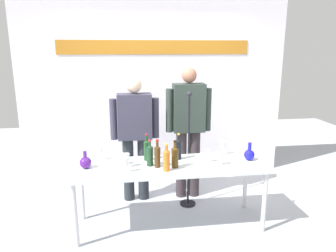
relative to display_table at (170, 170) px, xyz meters
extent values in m
plane|color=#B1B7C0|center=(0.00, 0.00, -0.67)|extent=(10.00, 10.00, 0.00)
cube|color=white|center=(0.00, 1.54, 0.83)|extent=(3.98, 0.10, 3.00)
cube|color=#B6701E|center=(0.00, 1.48, 1.31)|extent=(2.79, 0.01, 0.20)
cube|color=silver|center=(0.00, 0.00, 0.04)|extent=(2.11, 0.65, 0.04)
cylinder|color=silver|center=(-0.99, -0.27, -0.32)|extent=(0.05, 0.05, 0.69)
cylinder|color=silver|center=(0.99, -0.27, -0.32)|extent=(0.05, 0.05, 0.69)
cylinder|color=silver|center=(-0.99, 0.27, -0.32)|extent=(0.05, 0.05, 0.69)
cylinder|color=silver|center=(0.99, 0.27, -0.32)|extent=(0.05, 0.05, 0.69)
sphere|color=#521F82|center=(-0.90, 0.02, 0.12)|extent=(0.12, 0.12, 0.12)
cylinder|color=#521F82|center=(-0.90, 0.02, 0.21)|extent=(0.04, 0.04, 0.08)
sphere|color=#1A19BE|center=(0.91, 0.02, 0.12)|extent=(0.12, 0.12, 0.12)
cylinder|color=#1A19BE|center=(0.91, 0.02, 0.22)|extent=(0.04, 0.04, 0.09)
cylinder|color=#22282D|center=(-0.44, 0.71, -0.25)|extent=(0.14, 0.14, 0.84)
cylinder|color=#22282D|center=(-0.25, 0.71, -0.25)|extent=(0.14, 0.14, 0.84)
cube|color=#373649|center=(-0.35, 0.71, 0.46)|extent=(0.43, 0.22, 0.58)
cylinder|color=#373649|center=(-0.61, 0.71, 0.43)|extent=(0.09, 0.09, 0.52)
cylinder|color=#373649|center=(-0.08, 0.71, 0.43)|extent=(0.09, 0.09, 0.52)
sphere|color=beige|center=(-0.35, 0.71, 0.85)|extent=(0.19, 0.19, 0.19)
cylinder|color=#332B2F|center=(0.26, 0.71, -0.21)|extent=(0.14, 0.14, 0.91)
cylinder|color=#332B2F|center=(0.44, 0.71, -0.21)|extent=(0.14, 0.14, 0.91)
cube|color=#2C3832|center=(0.35, 0.71, 0.55)|extent=(0.40, 0.22, 0.62)
cylinder|color=#2C3832|center=(0.10, 0.71, 0.52)|extent=(0.09, 0.09, 0.56)
cylinder|color=#2C3832|center=(0.60, 0.71, 0.52)|extent=(0.09, 0.09, 0.56)
sphere|color=#A36852|center=(0.35, 0.71, 0.97)|extent=(0.19, 0.19, 0.19)
cylinder|color=#1A411F|center=(-0.24, 0.18, 0.17)|extent=(0.07, 0.07, 0.21)
cone|color=#1A411F|center=(-0.24, 0.18, 0.29)|extent=(0.07, 0.07, 0.03)
cylinder|color=#1A411F|center=(-0.24, 0.18, 0.31)|extent=(0.03, 0.03, 0.08)
cylinder|color=#AA1E27|center=(-0.24, 0.18, 0.36)|extent=(0.03, 0.03, 0.02)
cylinder|color=black|center=(0.12, 0.16, 0.17)|extent=(0.07, 0.07, 0.21)
cone|color=black|center=(0.12, 0.16, 0.29)|extent=(0.07, 0.07, 0.03)
cylinder|color=black|center=(0.12, 0.16, 0.31)|extent=(0.03, 0.03, 0.07)
cylinder|color=gold|center=(0.12, 0.16, 0.36)|extent=(0.03, 0.03, 0.02)
cylinder|color=#CC691E|center=(-0.06, -0.17, 0.16)|extent=(0.07, 0.07, 0.21)
cone|color=#CC691E|center=(-0.06, -0.17, 0.28)|extent=(0.07, 0.07, 0.03)
cylinder|color=#CC691E|center=(-0.06, -0.17, 0.30)|extent=(0.03, 0.03, 0.07)
cylinder|color=gold|center=(-0.06, -0.17, 0.35)|extent=(0.03, 0.03, 0.02)
cylinder|color=#472C12|center=(-0.14, -0.06, 0.17)|extent=(0.06, 0.06, 0.22)
cone|color=#472C12|center=(-0.14, -0.06, 0.29)|extent=(0.06, 0.06, 0.03)
cylinder|color=#472C12|center=(-0.14, -0.06, 0.31)|extent=(0.03, 0.03, 0.07)
cylinder|color=#B41A14|center=(-0.14, -0.06, 0.36)|extent=(0.03, 0.03, 0.02)
cylinder|color=#47300E|center=(0.04, -0.09, 0.16)|extent=(0.07, 0.07, 0.21)
cone|color=#47300E|center=(0.04, -0.09, 0.28)|extent=(0.07, 0.07, 0.03)
cylinder|color=#47300E|center=(0.04, -0.09, 0.30)|extent=(0.03, 0.03, 0.08)
cylinder|color=black|center=(0.04, -0.09, 0.35)|extent=(0.03, 0.03, 0.02)
cylinder|color=#1A3C25|center=(-0.22, 0.00, 0.17)|extent=(0.07, 0.07, 0.21)
cone|color=#1A3C25|center=(-0.22, 0.00, 0.28)|extent=(0.07, 0.07, 0.03)
cylinder|color=#1A3C25|center=(-0.22, 0.00, 0.30)|extent=(0.03, 0.03, 0.07)
cylinder|color=#AE241F|center=(-0.22, 0.00, 0.34)|extent=(0.03, 0.03, 0.02)
cylinder|color=white|center=(-0.53, 0.07, 0.06)|extent=(0.06, 0.06, 0.00)
cylinder|color=white|center=(-0.53, 0.07, 0.10)|extent=(0.01, 0.01, 0.06)
cylinder|color=white|center=(-0.53, 0.07, 0.16)|extent=(0.07, 0.07, 0.07)
cylinder|color=white|center=(-0.47, -0.01, 0.06)|extent=(0.06, 0.06, 0.00)
cylinder|color=white|center=(-0.47, -0.01, 0.10)|extent=(0.01, 0.01, 0.08)
cylinder|color=white|center=(-0.47, -0.01, 0.18)|extent=(0.07, 0.07, 0.07)
cylinder|color=white|center=(-0.76, 0.25, 0.06)|extent=(0.05, 0.05, 0.00)
cylinder|color=white|center=(-0.76, 0.25, 0.10)|extent=(0.01, 0.01, 0.08)
cylinder|color=white|center=(-0.76, 0.25, 0.18)|extent=(0.06, 0.06, 0.08)
cylinder|color=white|center=(-0.48, -0.15, 0.06)|extent=(0.05, 0.05, 0.00)
cylinder|color=white|center=(-0.48, -0.15, 0.10)|extent=(0.01, 0.01, 0.07)
cylinder|color=white|center=(-0.48, -0.15, 0.18)|extent=(0.06, 0.06, 0.08)
cylinder|color=white|center=(0.67, 0.24, 0.06)|extent=(0.06, 0.06, 0.00)
cylinder|color=white|center=(0.67, 0.24, 0.10)|extent=(0.01, 0.01, 0.08)
cylinder|color=white|center=(0.67, 0.24, 0.18)|extent=(0.06, 0.06, 0.08)
cylinder|color=white|center=(0.42, 0.01, 0.06)|extent=(0.06, 0.06, 0.00)
cylinder|color=white|center=(0.42, 0.01, 0.10)|extent=(0.01, 0.01, 0.07)
cylinder|color=white|center=(0.42, 0.01, 0.17)|extent=(0.06, 0.06, 0.07)
cylinder|color=white|center=(0.53, -0.09, 0.06)|extent=(0.06, 0.06, 0.00)
cylinder|color=white|center=(0.53, -0.09, 0.10)|extent=(0.01, 0.01, 0.07)
cylinder|color=white|center=(0.53, -0.09, 0.17)|extent=(0.07, 0.07, 0.07)
cylinder|color=black|center=(0.30, 0.45, -0.66)|extent=(0.20, 0.20, 0.02)
cylinder|color=black|center=(0.30, 0.45, 0.03)|extent=(0.02, 0.02, 1.41)
sphere|color=#232328|center=(0.30, 0.45, 0.77)|extent=(0.06, 0.06, 0.06)
camera|label=1|loc=(-0.47, -3.20, 1.29)|focal=33.68mm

